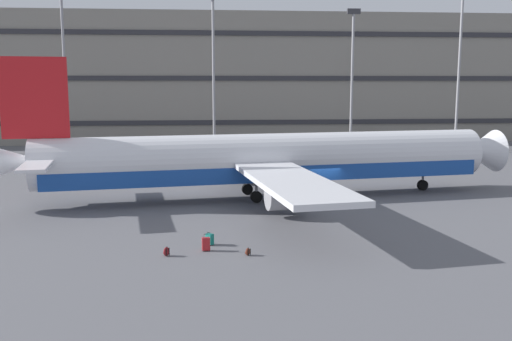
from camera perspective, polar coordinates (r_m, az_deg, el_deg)
name	(u,v)px	position (r m, az deg, el deg)	size (l,w,h in m)	color
ground_plane	(326,201)	(44.49, 7.10, -3.07)	(600.00, 600.00, 0.00)	#5B5B60
terminal_structure	(262,79)	(95.65, 0.57, 9.25)	(158.01, 20.15, 19.73)	gray
airliner	(264,160)	(44.86, 0.83, 1.04)	(42.22, 34.30, 10.97)	silver
light_mast_left	(64,54)	(79.81, -18.84, 11.11)	(1.80, 0.50, 22.53)	gray
light_mast_center_left	(213,61)	(77.56, -4.32, 10.98)	(1.80, 0.50, 20.83)	gray
light_mast_center_right	(352,68)	(80.08, 9.70, 10.18)	(1.80, 0.50, 19.13)	gray
light_mast_right	(460,56)	(85.24, 19.88, 10.80)	(1.80, 0.50, 22.32)	gray
suitcase_navy	(210,239)	(32.36, -4.69, -6.91)	(0.49, 0.50, 0.76)	#147266
suitcase_large	(206,244)	(31.25, -5.07, -7.39)	(0.46, 0.30, 0.98)	#B21E23
backpack_scuffed	(248,252)	(30.41, -0.84, -8.22)	(0.38, 0.39, 0.46)	#592619
backpack_teal	(166,252)	(30.65, -9.05, -8.11)	(0.43, 0.43, 0.55)	maroon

